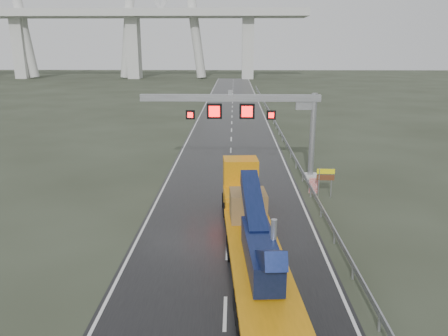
{
  "coord_description": "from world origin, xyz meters",
  "views": [
    {
      "loc": [
        0.32,
        -18.03,
        10.82
      ],
      "look_at": [
        -0.31,
        9.41,
        3.2
      ],
      "focal_mm": 35.0,
      "sensor_mm": 36.0,
      "label": 1
    }
  ],
  "objects_px": {
    "exit_sign_pair": "(325,177)",
    "sign_gantry": "(256,112)",
    "heavy_haul_truck": "(250,219)",
    "striped_barrier": "(313,186)"
  },
  "relations": [
    {
      "from": "exit_sign_pair",
      "to": "sign_gantry",
      "type": "bearing_deg",
      "value": 136.09
    },
    {
      "from": "striped_barrier",
      "to": "sign_gantry",
      "type": "bearing_deg",
      "value": 144.04
    },
    {
      "from": "sign_gantry",
      "to": "heavy_haul_truck",
      "type": "distance_m",
      "value": 13.98
    },
    {
      "from": "sign_gantry",
      "to": "heavy_haul_truck",
      "type": "height_order",
      "value": "sign_gantry"
    },
    {
      "from": "heavy_haul_truck",
      "to": "sign_gantry",
      "type": "bearing_deg",
      "value": 82.27
    },
    {
      "from": "sign_gantry",
      "to": "striped_barrier",
      "type": "xyz_separation_m",
      "value": [
        4.35,
        -3.99,
        -5.04
      ]
    },
    {
      "from": "heavy_haul_truck",
      "to": "striped_barrier",
      "type": "relative_size",
      "value": 15.69
    },
    {
      "from": "exit_sign_pair",
      "to": "striped_barrier",
      "type": "xyz_separation_m",
      "value": [
        -0.65,
        1.07,
        -1.0
      ]
    },
    {
      "from": "exit_sign_pair",
      "to": "striped_barrier",
      "type": "relative_size",
      "value": 1.97
    },
    {
      "from": "heavy_haul_truck",
      "to": "striped_barrier",
      "type": "distance_m",
      "value": 10.77
    }
  ]
}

